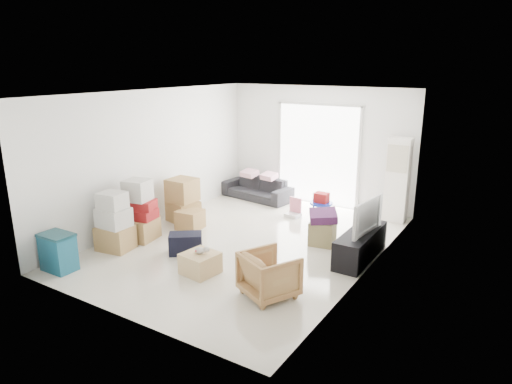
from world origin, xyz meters
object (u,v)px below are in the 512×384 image
object	(u,v)px
armchair	(269,273)
storage_bins	(58,252)
kids_table	(321,201)
tv_console	(360,245)
television	(362,228)
ottoman	(322,233)
ac_tower	(398,180)
sofa	(257,185)
wood_crate	(200,263)

from	to	relation	value
armchair	storage_bins	bearing A→B (deg)	44.13
kids_table	tv_console	bearing A→B (deg)	-46.15
tv_console	storage_bins	size ratio (longest dim) A/B	2.38
television	ottoman	xyz separation A→B (m)	(-0.80, 0.25, -0.34)
ac_tower	armchair	size ratio (longest dim) A/B	2.46
armchair	ottoman	world-z (taller)	armchair
television	sofa	xyz separation A→B (m)	(-3.34, 2.08, -0.21)
tv_console	storage_bins	xyz separation A→B (m)	(-3.90, -2.97, 0.06)
armchair	tv_console	bearing A→B (deg)	-82.52
television	armchair	world-z (taller)	armchair
television	storage_bins	xyz separation A→B (m)	(-3.90, -2.97, -0.24)
ac_tower	television	distance (m)	2.26
kids_table	wood_crate	bearing A→B (deg)	-99.94
tv_console	armchair	xyz separation A→B (m)	(-0.65, -1.91, 0.11)
kids_table	television	bearing A→B (deg)	-46.15
tv_console	storage_bins	bearing A→B (deg)	-142.73
storage_bins	armchair	bearing A→B (deg)	17.95
ac_tower	kids_table	size ratio (longest dim) A/B	2.88
tv_console	kids_table	world-z (taller)	kids_table
storage_bins	kids_table	bearing A→B (deg)	59.84
television	ottoman	size ratio (longest dim) A/B	2.27
tv_console	kids_table	xyz separation A→B (m)	(-1.36, 1.41, 0.19)
television	kids_table	bearing A→B (deg)	50.35
television	storage_bins	world-z (taller)	television
storage_bins	ottoman	xyz separation A→B (m)	(3.10, 3.22, -0.09)
tv_console	storage_bins	distance (m)	4.90
armchair	kids_table	size ratio (longest dim) A/B	1.17
storage_bins	wood_crate	world-z (taller)	storage_bins
kids_table	armchair	bearing A→B (deg)	-77.98
storage_bins	television	bearing A→B (deg)	37.27
tv_console	ac_tower	bearing A→B (deg)	91.28
ac_tower	sofa	distance (m)	3.34
ac_tower	wood_crate	size ratio (longest dim) A/B	3.50
tv_console	armchair	distance (m)	2.02
tv_console	kids_table	bearing A→B (deg)	133.85
sofa	wood_crate	bearing A→B (deg)	-63.08
television	wood_crate	xyz separation A→B (m)	(-1.93, -1.86, -0.38)
tv_console	kids_table	distance (m)	1.97
television	armchair	bearing A→B (deg)	167.79
ac_tower	armchair	bearing A→B (deg)	-98.20
tv_console	sofa	size ratio (longest dim) A/B	0.83
storage_bins	wood_crate	distance (m)	2.26
television	sofa	size ratio (longest dim) A/B	0.56
tv_console	wood_crate	bearing A→B (deg)	-135.99
ottoman	kids_table	xyz separation A→B (m)	(-0.55, 1.16, 0.21)
ac_tower	kids_table	xyz separation A→B (m)	(-1.31, -0.82, -0.45)
ac_tower	wood_crate	world-z (taller)	ac_tower
ac_tower	kids_table	bearing A→B (deg)	-147.79
wood_crate	kids_table	bearing A→B (deg)	80.06
ac_tower	tv_console	world-z (taller)	ac_tower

